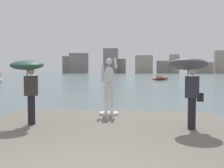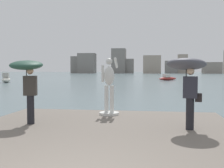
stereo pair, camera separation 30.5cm
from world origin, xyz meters
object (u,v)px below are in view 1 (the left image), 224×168
(statue_white_figure, at_px, (109,90))
(onlooker_left, at_px, (28,73))
(boat_leftward, at_px, (160,78))
(onlooker_right, at_px, (189,72))

(statue_white_figure, relative_size, onlooker_left, 1.06)
(statue_white_figure, xyz_separation_m, onlooker_left, (-2.22, -2.02, 0.63))
(onlooker_left, xyz_separation_m, boat_leftward, (6.84, 45.72, -1.55))
(statue_white_figure, relative_size, boat_leftward, 0.52)
(onlooker_left, relative_size, onlooker_right, 0.98)
(onlooker_right, distance_m, boat_leftward, 45.89)
(onlooker_right, height_order, boat_leftward, onlooker_right)
(statue_white_figure, bearing_deg, onlooker_right, -39.88)
(onlooker_right, bearing_deg, boat_leftward, 87.37)
(onlooker_right, bearing_deg, statue_white_figure, 140.12)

